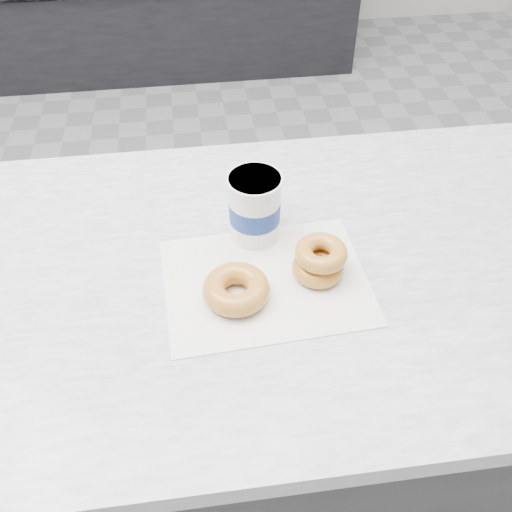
{
  "coord_description": "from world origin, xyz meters",
  "views": [
    {
      "loc": [
        0.22,
        -1.28,
        1.61
      ],
      "look_at": [
        0.31,
        -0.6,
        0.93
      ],
      "focal_mm": 40.0,
      "sensor_mm": 36.0,
      "label": 1
    }
  ],
  "objects_px": {
    "counter": "(117,420)",
    "coffee_cup": "(255,207)",
    "donut_stack": "(320,260)",
    "donut_single": "(236,289)"
  },
  "relations": [
    {
      "from": "counter",
      "to": "coffee_cup",
      "type": "relative_size",
      "value": 23.64
    },
    {
      "from": "counter",
      "to": "donut_stack",
      "type": "xyz_separation_m",
      "value": [
        0.42,
        -0.03,
        0.48
      ]
    },
    {
      "from": "counter",
      "to": "coffee_cup",
      "type": "bearing_deg",
      "value": 14.4
    },
    {
      "from": "coffee_cup",
      "to": "donut_stack",
      "type": "bearing_deg",
      "value": -46.86
    },
    {
      "from": "counter",
      "to": "coffee_cup",
      "type": "xyz_separation_m",
      "value": [
        0.32,
        0.08,
        0.51
      ]
    },
    {
      "from": "donut_single",
      "to": "coffee_cup",
      "type": "distance_m",
      "value": 0.16
    },
    {
      "from": "counter",
      "to": "donut_stack",
      "type": "height_order",
      "value": "donut_stack"
    },
    {
      "from": "donut_stack",
      "to": "coffee_cup",
      "type": "bearing_deg",
      "value": 130.01
    },
    {
      "from": "donut_stack",
      "to": "coffee_cup",
      "type": "xyz_separation_m",
      "value": [
        -0.09,
        0.11,
        0.03
      ]
    },
    {
      "from": "counter",
      "to": "donut_stack",
      "type": "distance_m",
      "value": 0.64
    }
  ]
}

